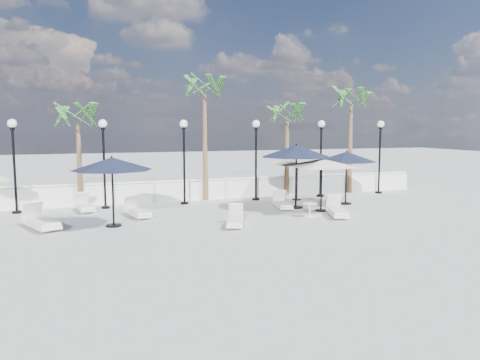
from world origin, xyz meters
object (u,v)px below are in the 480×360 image
object	(u,v)px
parasol_navy_right	(296,151)
lounger_5	(337,211)
lounger_4	(235,220)
parasol_cream_sq_b	(322,159)
lounger_1	(137,211)
parasol_navy_left	(112,164)
parasol_navy_mid	(347,157)
lounger_2	(85,206)
lounger_6	(283,203)
parasol_cream_sq_a	(297,158)
lounger_3	(41,221)

from	to	relation	value
parasol_navy_right	lounger_5	bearing A→B (deg)	-73.31
lounger_4	parasol_cream_sq_b	world-z (taller)	parasol_cream_sq_b
parasol_cream_sq_b	lounger_1	bearing A→B (deg)	170.34
parasol_navy_left	parasol_navy_mid	size ratio (longest dim) A/B	1.04
lounger_2	parasol_navy_right	world-z (taller)	parasol_navy_right
lounger_5	lounger_6	distance (m)	2.70
parasol_navy_left	lounger_5	bearing A→B (deg)	-6.83
lounger_1	parasol_cream_sq_a	world-z (taller)	parasol_cream_sq_a
lounger_3	parasol_navy_right	size ratio (longest dim) A/B	0.71
lounger_4	lounger_6	xyz separation A→B (m)	(3.08, 2.70, 0.00)
parasol_cream_sq_a	parasol_cream_sq_b	bearing A→B (deg)	-97.07
lounger_2	lounger_3	size ratio (longest dim) A/B	0.83
lounger_1	parasol_navy_left	bearing A→B (deg)	-136.67
lounger_3	parasol_cream_sq_b	bearing A→B (deg)	-23.83
lounger_1	lounger_4	world-z (taller)	lounger_1
parasol_navy_left	parasol_cream_sq_b	distance (m)	8.46
lounger_1	lounger_5	bearing A→B (deg)	-31.57
lounger_4	parasol_cream_sq_a	distance (m)	6.87
lounger_3	parasol_cream_sq_b	world-z (taller)	parasol_cream_sq_b
lounger_1	parasol_cream_sq_b	bearing A→B (deg)	-22.51
parasol_cream_sq_a	parasol_cream_sq_b	xyz separation A→B (m)	(-0.38, -3.06, 0.15)
lounger_3	lounger_4	world-z (taller)	lounger_3
lounger_1	parasol_navy_right	size ratio (longest dim) A/B	0.60
lounger_5	parasol_navy_mid	world-z (taller)	parasol_navy_mid
lounger_5	parasol_navy_left	distance (m)	8.77
lounger_6	parasol_navy_mid	distance (m)	3.74
parasol_navy_mid	parasol_cream_sq_a	world-z (taller)	parasol_navy_mid
lounger_1	parasol_cream_sq_b	xyz separation A→B (m)	(7.44, -1.27, 1.96)
lounger_2	parasol_cream_sq_b	distance (m)	10.12
lounger_2	lounger_4	world-z (taller)	lounger_2
lounger_3	parasol_cream_sq_b	size ratio (longest dim) A/B	0.47
lounger_4	lounger_5	bearing A→B (deg)	24.95
lounger_1	lounger_2	xyz separation A→B (m)	(-1.93, 2.01, -0.00)
lounger_1	lounger_3	world-z (taller)	lounger_3
lounger_6	lounger_4	bearing A→B (deg)	-126.87
lounger_1	lounger_5	xyz separation A→B (m)	(7.46, -2.53, 0.01)
lounger_2	parasol_navy_right	bearing A→B (deg)	-23.14
lounger_6	parasol_navy_right	world-z (taller)	parasol_navy_right
lounger_3	lounger_2	bearing A→B (deg)	41.21
parasol_cream_sq_b	parasol_navy_right	bearing A→B (deg)	122.74
lounger_3	parasol_navy_right	distance (m)	10.48
lounger_6	parasol_cream_sq_b	size ratio (longest dim) A/B	0.39
lounger_2	parasol_cream_sq_a	bearing A→B (deg)	-10.02
lounger_1	lounger_2	world-z (taller)	lounger_1
parasol_navy_left	lounger_4	bearing A→B (deg)	-18.12
parasol_navy_left	parasol_cream_sq_a	size ratio (longest dim) A/B	0.63
lounger_5	parasol_navy_mid	distance (m)	3.66
lounger_2	parasol_cream_sq_b	size ratio (longest dim) A/B	0.39
lounger_3	lounger_1	bearing A→B (deg)	-5.23
lounger_2	parasol_navy_right	size ratio (longest dim) A/B	0.58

